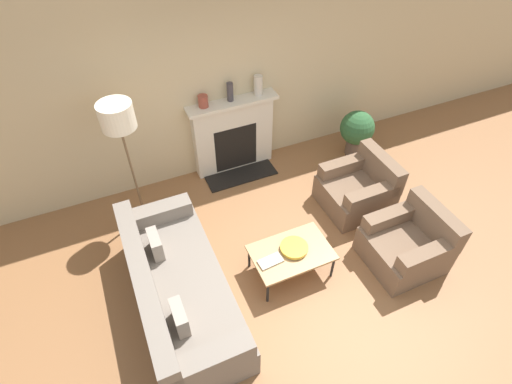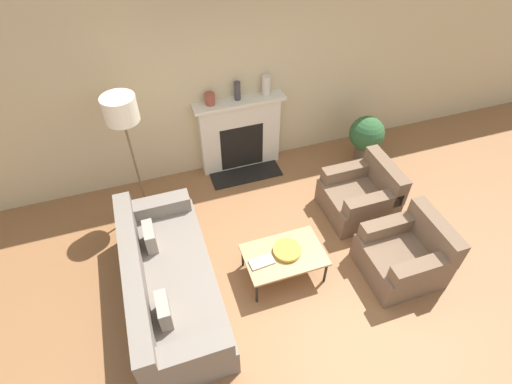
% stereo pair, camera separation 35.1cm
% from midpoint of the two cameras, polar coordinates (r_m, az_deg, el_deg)
% --- Properties ---
extents(ground_plane, '(18.00, 18.00, 0.00)m').
position_cam_midpoint_polar(ground_plane, '(4.93, 3.46, -14.22)').
color(ground_plane, brown).
extents(wall_back, '(18.00, 0.06, 2.90)m').
position_cam_midpoint_polar(wall_back, '(5.74, -8.00, 15.14)').
color(wall_back, '#C6B289').
rests_on(wall_back, ground_plane).
extents(fireplace, '(1.35, 0.59, 1.20)m').
position_cam_midpoint_polar(fireplace, '(6.14, -4.88, 7.92)').
color(fireplace, beige).
rests_on(fireplace, ground_plane).
extents(couch, '(0.94, 2.22, 0.79)m').
position_cam_midpoint_polar(couch, '(4.72, -13.29, -13.40)').
color(couch, slate).
rests_on(couch, ground_plane).
extents(armchair_near, '(0.88, 0.84, 0.79)m').
position_cam_midpoint_polar(armchair_near, '(5.26, 19.12, -7.09)').
color(armchair_near, brown).
rests_on(armchair_near, ground_plane).
extents(armchair_far, '(0.88, 0.84, 0.79)m').
position_cam_midpoint_polar(armchair_far, '(5.78, 12.74, 0.35)').
color(armchair_far, brown).
rests_on(armchair_far, ground_plane).
extents(coffee_table, '(0.95, 0.62, 0.39)m').
position_cam_midpoint_polar(coffee_table, '(4.81, 2.98, -8.80)').
color(coffee_table, tan).
rests_on(coffee_table, ground_plane).
extents(bowl, '(0.33, 0.33, 0.06)m').
position_cam_midpoint_polar(bowl, '(4.78, 3.36, -8.01)').
color(bowl, gold).
rests_on(bowl, coffee_table).
extents(book, '(0.30, 0.17, 0.02)m').
position_cam_midpoint_polar(book, '(4.68, -0.08, -9.93)').
color(book, '#B2A893').
rests_on(book, coffee_table).
extents(floor_lamp, '(0.40, 0.40, 1.83)m').
position_cam_midpoint_polar(floor_lamp, '(4.97, -20.96, 9.03)').
color(floor_lamp, brown).
rests_on(floor_lamp, ground_plane).
extents(mantel_vase_left, '(0.14, 0.14, 0.17)m').
position_cam_midpoint_polar(mantel_vase_left, '(5.67, -9.36, 12.63)').
color(mantel_vase_left, brown).
rests_on(mantel_vase_left, fireplace).
extents(mantel_vase_center_left, '(0.09, 0.09, 0.27)m').
position_cam_midpoint_polar(mantel_vase_center_left, '(5.74, -5.53, 14.01)').
color(mantel_vase_center_left, '#3D383D').
rests_on(mantel_vase_center_left, fireplace).
extents(mantel_vase_center_right, '(0.13, 0.13, 0.29)m').
position_cam_midpoint_polar(mantel_vase_center_right, '(5.86, -1.46, 14.99)').
color(mantel_vase_center_right, beige).
rests_on(mantel_vase_center_right, fireplace).
extents(potted_plant, '(0.55, 0.55, 0.77)m').
position_cam_midpoint_polar(potted_plant, '(6.62, 12.74, 8.64)').
color(potted_plant, brown).
rests_on(potted_plant, ground_plane).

